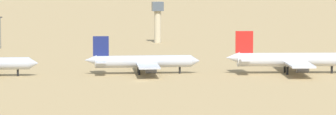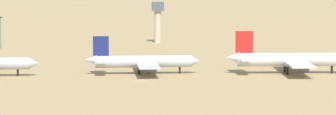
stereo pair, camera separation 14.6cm
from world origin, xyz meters
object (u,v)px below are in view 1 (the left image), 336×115
object	(u,v)px
parked_jet_red_5	(290,60)
control_tower	(158,18)
parked_jet_navy_4	(142,62)
light_pole_mid	(0,30)

from	to	relation	value
parked_jet_red_5	control_tower	world-z (taller)	control_tower
parked_jet_navy_4	light_pole_mid	bearing A→B (deg)	119.14
parked_jet_navy_4	parked_jet_red_5	xyz separation A→B (m)	(47.91, -4.46, 0.50)
parked_jet_navy_4	light_pole_mid	distance (m)	111.89
parked_jet_navy_4	control_tower	world-z (taller)	control_tower
parked_jet_navy_4	light_pole_mid	xyz separation A→B (m)	(-52.21, 98.88, 3.96)
parked_jet_red_5	control_tower	xyz separation A→B (m)	(-30.00, 126.13, 6.84)
parked_jet_navy_4	parked_jet_red_5	size ratio (longest dim) A/B	0.89
parked_jet_red_5	control_tower	distance (m)	129.83
parked_jet_navy_4	light_pole_mid	size ratio (longest dim) A/B	2.74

